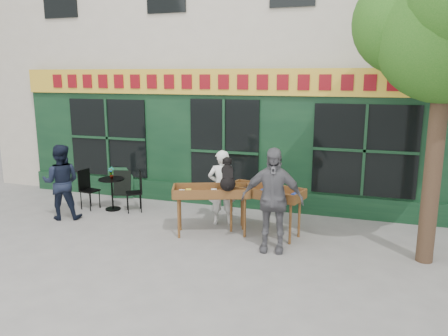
{
  "coord_description": "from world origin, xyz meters",
  "views": [
    {
      "loc": [
        3.2,
        -7.49,
        3.15
      ],
      "look_at": [
        0.59,
        0.5,
        1.36
      ],
      "focal_mm": 35.0,
      "sensor_mm": 36.0,
      "label": 1
    }
  ],
  "objects_px": {
    "book_cart_right": "(265,195)",
    "man_right": "(272,200)",
    "bistro_table": "(112,188)",
    "man_left": "(61,182)",
    "dog": "(228,173)",
    "woman": "(222,187)",
    "book_cart_center": "(212,194)"
  },
  "relations": [
    {
      "from": "woman",
      "to": "book_cart_right",
      "type": "xyz_separation_m",
      "value": [
        1.02,
        -0.36,
        0.01
      ]
    },
    {
      "from": "book_cart_right",
      "to": "man_left",
      "type": "xyz_separation_m",
      "value": [
        -4.51,
        -0.42,
        0.02
      ]
    },
    {
      "from": "man_right",
      "to": "man_left",
      "type": "xyz_separation_m",
      "value": [
        -4.81,
        0.33,
        -0.12
      ]
    },
    {
      "from": "book_cart_center",
      "to": "book_cart_right",
      "type": "relative_size",
      "value": 1.01
    },
    {
      "from": "dog",
      "to": "woman",
      "type": "distance_m",
      "value": 0.92
    },
    {
      "from": "bistro_table",
      "to": "man_left",
      "type": "distance_m",
      "value": 1.18
    },
    {
      "from": "book_cart_center",
      "to": "man_left",
      "type": "relative_size",
      "value": 0.97
    },
    {
      "from": "book_cart_center",
      "to": "dog",
      "type": "relative_size",
      "value": 2.7
    },
    {
      "from": "bistro_table",
      "to": "man_left",
      "type": "height_order",
      "value": "man_left"
    },
    {
      "from": "man_right",
      "to": "bistro_table",
      "type": "distance_m",
      "value": 4.31
    },
    {
      "from": "man_left",
      "to": "man_right",
      "type": "bearing_deg",
      "value": 152.37
    },
    {
      "from": "book_cart_center",
      "to": "man_left",
      "type": "height_order",
      "value": "man_left"
    },
    {
      "from": "book_cart_right",
      "to": "book_cart_center",
      "type": "bearing_deg",
      "value": -150.12
    },
    {
      "from": "woman",
      "to": "dog",
      "type": "bearing_deg",
      "value": 96.32
    },
    {
      "from": "man_right",
      "to": "bistro_table",
      "type": "height_order",
      "value": "man_right"
    },
    {
      "from": "book_cart_right",
      "to": "dog",
      "type": "bearing_deg",
      "value": -139.08
    },
    {
      "from": "woman",
      "to": "book_cart_right",
      "type": "height_order",
      "value": "woman"
    },
    {
      "from": "book_cart_center",
      "to": "bistro_table",
      "type": "relative_size",
      "value": 2.13
    },
    {
      "from": "woman",
      "to": "man_right",
      "type": "distance_m",
      "value": 1.73
    },
    {
      "from": "book_cart_center",
      "to": "dog",
      "type": "xyz_separation_m",
      "value": [
        0.35,
        -0.05,
        0.47
      ]
    },
    {
      "from": "woman",
      "to": "bistro_table",
      "type": "height_order",
      "value": "woman"
    },
    {
      "from": "man_right",
      "to": "man_left",
      "type": "bearing_deg",
      "value": 169.89
    },
    {
      "from": "man_right",
      "to": "book_cart_right",
      "type": "bearing_deg",
      "value": 105.64
    },
    {
      "from": "man_right",
      "to": "bistro_table",
      "type": "xyz_separation_m",
      "value": [
        -4.11,
        1.23,
        -0.41
      ]
    },
    {
      "from": "book_cart_right",
      "to": "man_right",
      "type": "relative_size",
      "value": 0.84
    },
    {
      "from": "book_cart_right",
      "to": "man_right",
      "type": "height_order",
      "value": "man_right"
    },
    {
      "from": "dog",
      "to": "woman",
      "type": "relative_size",
      "value": 0.37
    },
    {
      "from": "man_left",
      "to": "dog",
      "type": "bearing_deg",
      "value": 157.42
    },
    {
      "from": "book_cart_right",
      "to": "man_right",
      "type": "distance_m",
      "value": 0.82
    },
    {
      "from": "woman",
      "to": "man_left",
      "type": "height_order",
      "value": "man_left"
    },
    {
      "from": "man_right",
      "to": "dog",
      "type": "bearing_deg",
      "value": 151.18
    },
    {
      "from": "woman",
      "to": "man_left",
      "type": "distance_m",
      "value": 3.57
    }
  ]
}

